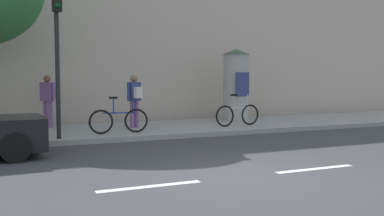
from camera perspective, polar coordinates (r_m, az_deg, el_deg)
ground_plane at (r=8.05m, az=6.29°, el=-8.99°), size 80.00×80.00×0.00m
sidewalk_curb at (r=14.44m, az=-7.79°, el=-2.89°), size 36.00×4.00×0.15m
lane_markings at (r=8.05m, az=6.29°, el=-8.96°), size 25.80×0.16×0.01m
building_backdrop at (r=19.35m, az=-12.09°, el=11.38°), size 36.00×5.00×8.61m
traffic_light at (r=12.15m, az=-17.25°, el=9.19°), size 0.24×0.45×4.13m
poster_column at (r=16.85m, az=5.78°, el=3.11°), size 1.07×1.07×2.74m
pedestrian_with_backpack at (r=14.43m, az=-7.54°, el=1.55°), size 0.53×0.50×1.74m
pedestrian_in_dark_shirt at (r=15.16m, az=-18.35°, el=1.52°), size 0.53×0.56×1.73m
bicycle_leaning at (r=14.93m, az=6.00°, el=-0.86°), size 1.77×0.23×1.09m
bicycle_upright at (r=13.06m, az=-9.57°, el=-1.59°), size 1.77×0.15×1.09m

